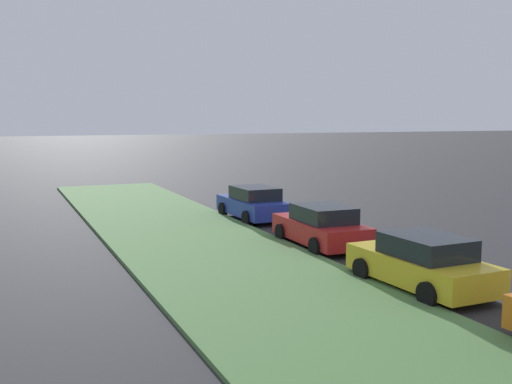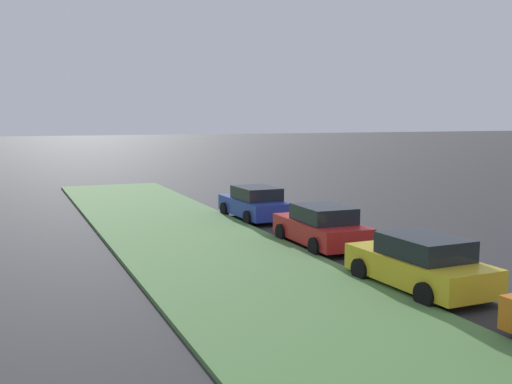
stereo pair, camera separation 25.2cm
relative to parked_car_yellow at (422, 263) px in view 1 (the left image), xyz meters
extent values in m
cube|color=#517F42|center=(-2.49, 3.73, -0.66)|extent=(60.00, 6.00, 0.12)
cube|color=gold|center=(0.05, 0.00, -0.15)|extent=(4.37, 1.98, 0.70)
cube|color=black|center=(-0.15, -0.01, 0.48)|extent=(2.27, 1.69, 0.55)
cylinder|color=black|center=(1.36, 0.96, -0.40)|extent=(0.65, 0.25, 0.64)
cylinder|color=black|center=(1.44, -0.84, -0.40)|extent=(0.65, 0.25, 0.64)
cylinder|color=black|center=(-1.34, 0.84, -0.40)|extent=(0.65, 0.25, 0.64)
cylinder|color=black|center=(-1.26, -0.96, -0.40)|extent=(0.65, 0.25, 0.64)
cube|color=red|center=(5.82, -0.17, -0.15)|extent=(4.32, 1.85, 0.70)
cube|color=black|center=(5.62, -0.17, 0.48)|extent=(2.22, 1.63, 0.55)
cylinder|color=black|center=(7.18, 0.71, -0.40)|extent=(0.64, 0.23, 0.64)
cylinder|color=black|center=(7.16, -1.09, -0.40)|extent=(0.64, 0.23, 0.64)
cylinder|color=black|center=(4.48, 0.74, -0.40)|extent=(0.64, 0.23, 0.64)
cylinder|color=black|center=(4.46, -1.06, -0.40)|extent=(0.64, 0.23, 0.64)
cube|color=#23389E|center=(12.02, -0.19, -0.15)|extent=(4.36, 1.94, 0.70)
cube|color=black|center=(11.82, -0.20, 0.48)|extent=(2.25, 1.67, 0.55)
cylinder|color=black|center=(13.34, 0.75, -0.40)|extent=(0.65, 0.24, 0.64)
cylinder|color=black|center=(13.40, -1.05, -0.40)|extent=(0.65, 0.24, 0.64)
cylinder|color=black|center=(10.64, 0.66, -0.40)|extent=(0.65, 0.24, 0.64)
cylinder|color=black|center=(10.70, -1.14, -0.40)|extent=(0.65, 0.24, 0.64)
camera|label=1|loc=(-12.90, 10.14, 3.82)|focal=43.39mm
camera|label=2|loc=(-13.00, 9.90, 3.82)|focal=43.39mm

